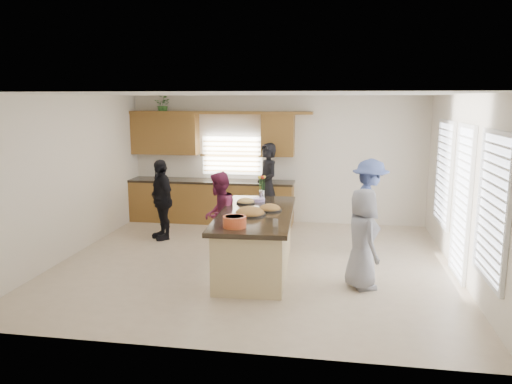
% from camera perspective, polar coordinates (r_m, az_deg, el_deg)
% --- Properties ---
extents(floor, '(6.50, 6.50, 0.00)m').
position_cam_1_polar(floor, '(8.49, -0.21, -8.14)').
color(floor, beige).
rests_on(floor, ground).
extents(room_shell, '(6.52, 6.02, 2.81)m').
position_cam_1_polar(room_shell, '(8.08, -0.22, 4.74)').
color(room_shell, silver).
rests_on(room_shell, ground).
extents(back_cabinetry, '(4.08, 0.66, 2.46)m').
position_cam_1_polar(back_cabinetry, '(11.17, -5.33, 1.20)').
color(back_cabinetry, brown).
rests_on(back_cabinetry, ground).
extents(right_wall_glazing, '(0.06, 4.00, 2.25)m').
position_cam_1_polar(right_wall_glazing, '(8.14, 22.59, -0.02)').
color(right_wall_glazing, white).
rests_on(right_wall_glazing, ground).
extents(island, '(1.28, 2.75, 0.95)m').
position_cam_1_polar(island, '(8.08, -0.00, -5.75)').
color(island, tan).
rests_on(island, ground).
extents(platter_front, '(0.50, 0.50, 0.20)m').
position_cam_1_polar(platter_front, '(7.75, -0.71, -2.44)').
color(platter_front, black).
rests_on(platter_front, island).
extents(platter_mid, '(0.38, 0.38, 0.16)m').
position_cam_1_polar(platter_mid, '(8.06, 1.60, -1.94)').
color(platter_mid, black).
rests_on(platter_mid, island).
extents(platter_back, '(0.33, 0.33, 0.13)m').
position_cam_1_polar(platter_back, '(8.61, -1.20, -1.13)').
color(platter_back, black).
rests_on(platter_back, island).
extents(salad_bowl, '(0.33, 0.33, 0.16)m').
position_cam_1_polar(salad_bowl, '(7.01, -2.46, -3.35)').
color(salad_bowl, '#E05428').
rests_on(salad_bowl, island).
extents(clear_cup, '(0.07, 0.07, 0.11)m').
position_cam_1_polar(clear_cup, '(7.04, 2.24, -3.56)').
color(clear_cup, white).
rests_on(clear_cup, island).
extents(plate_stack, '(0.24, 0.24, 0.06)m').
position_cam_1_polar(plate_stack, '(8.79, 0.25, -0.88)').
color(plate_stack, '#B799DF').
rests_on(plate_stack, island).
extents(flower_vase, '(0.14, 0.14, 0.42)m').
position_cam_1_polar(flower_vase, '(8.99, 0.66, 0.72)').
color(flower_vase, silver).
rests_on(flower_vase, island).
extents(potted_plant, '(0.40, 0.36, 0.40)m').
position_cam_1_polar(potted_plant, '(11.41, -10.54, 9.78)').
color(potted_plant, '#346D2B').
rests_on(potted_plant, back_cabinetry).
extents(woman_left_back, '(0.70, 0.79, 1.82)m').
position_cam_1_polar(woman_left_back, '(10.58, 1.29, 0.72)').
color(woman_left_back, black).
rests_on(woman_left_back, ground).
extents(woman_left_mid, '(0.58, 0.74, 1.50)m').
position_cam_1_polar(woman_left_mid, '(8.65, -4.23, -2.64)').
color(woman_left_mid, maroon).
rests_on(woman_left_mid, ground).
extents(woman_left_front, '(0.90, 0.95, 1.58)m').
position_cam_1_polar(woman_left_front, '(9.94, -10.75, -0.84)').
color(woman_left_front, black).
rests_on(woman_left_front, ground).
extents(woman_right_back, '(0.80, 1.18, 1.70)m').
position_cam_1_polar(woman_right_back, '(9.05, 12.84, -1.64)').
color(woman_right_back, '#3F508A').
rests_on(woman_right_back, ground).
extents(woman_right_front, '(0.69, 0.84, 1.47)m').
position_cam_1_polar(woman_right_front, '(7.39, 12.05, -5.25)').
color(woman_right_front, gray).
rests_on(woman_right_front, ground).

